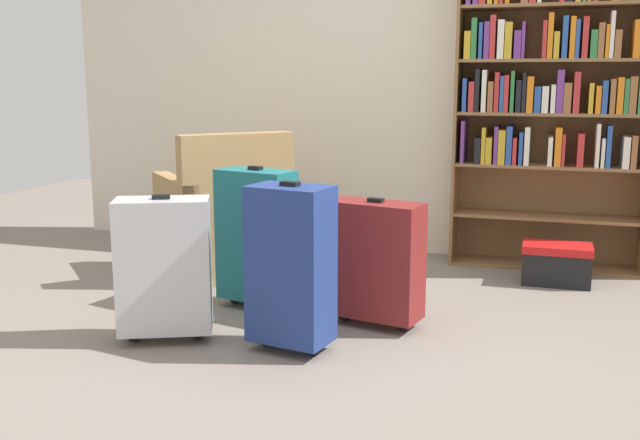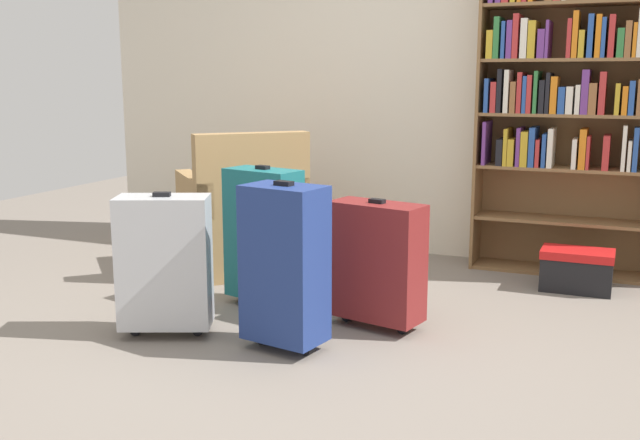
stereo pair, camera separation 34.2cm
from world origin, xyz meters
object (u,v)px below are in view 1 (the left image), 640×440
Objects in this scene: mug at (310,275)px; suitcase_dark_red at (375,260)px; armchair at (224,223)px; suitcase_silver at (164,266)px; suitcase_navy_blue at (291,265)px; bookshelf at (549,90)px; storage_box at (557,263)px; suitcase_teal at (256,235)px.

suitcase_dark_red is at bearing -49.44° from mug.
armchair is 1.26m from suitcase_silver.
suitcase_navy_blue reaches higher than mug.
suitcase_navy_blue is 1.11× the size of suitcase_silver.
mug is 1.18m from suitcase_navy_blue.
suitcase_navy_blue is 0.54m from suitcase_dark_red.
suitcase_dark_red is at bearing -117.98° from bookshelf.
armchair reaches higher than suitcase_silver.
armchair is 1.36m from suitcase_dark_red.
mug is 0.89m from suitcase_dark_red.
suitcase_silver is at bearing -175.42° from suitcase_navy_blue.
mug is at bearing 103.55° from suitcase_navy_blue.
armchair is 2.45× the size of storage_box.
armchair is at bearing -170.65° from storage_box.
suitcase_teal is (-1.55, -0.96, 0.27)m from storage_box.
suitcase_teal reaches higher than storage_box.
mug is at bearing -8.62° from armchair.
suitcase_dark_red is at bearing 29.26° from suitcase_silver.
suitcase_teal is at bearing -102.85° from mug.
armchair is at bearing 101.60° from suitcase_silver.
mug is (0.60, -0.09, -0.27)m from armchair.
suitcase_dark_red is at bearing -129.56° from storage_box.
bookshelf is 2.30m from suitcase_navy_blue.
armchair is 2.06m from storage_box.
armchair is 1.46m from suitcase_navy_blue.
suitcase_dark_red is (1.14, -0.73, 0.02)m from armchair.
bookshelf is 2.57× the size of suitcase_teal.
suitcase_navy_blue is at bearing -54.89° from suitcase_teal.
suitcase_navy_blue is 1.01× the size of suitcase_teal.
mug is at bearing -148.17° from bookshelf.
suitcase_dark_red is 0.84× the size of suitcase_teal.
suitcase_navy_blue is at bearing -122.13° from suitcase_dark_red.
suitcase_navy_blue is (0.26, -1.09, 0.36)m from mug.
bookshelf reaches higher than mug.
suitcase_silver is (-1.67, -1.96, -0.78)m from bookshelf.
armchair is at bearing 126.13° from suitcase_navy_blue.
suitcase_navy_blue reaches higher than storage_box.
armchair is 0.66m from mug.
suitcase_silver is at bearing -138.57° from storage_box.
mug is 1.23m from suitcase_silver.
bookshelf is at bearing 43.29° from suitcase_teal.
suitcase_silver reaches higher than suitcase_dark_red.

